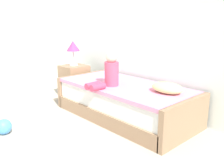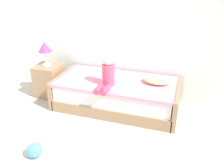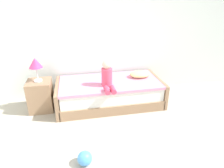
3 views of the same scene
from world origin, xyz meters
The scene contains 7 objects.
wall_rear centered at (0.00, 2.60, 1.45)m, with size 7.20×0.10×2.90m, color silver.
bed centered at (0.26, 2.00, 0.25)m, with size 2.11×1.00×0.50m.
nightstand centered at (-1.09, 2.03, 0.30)m, with size 0.44×0.44×0.60m, color #997556.
table_lamp centered at (-1.09, 2.03, 0.94)m, with size 0.24×0.24×0.45m.
child_figure centered at (0.17, 1.77, 0.70)m, with size 0.20×0.51×0.50m.
pillow centered at (0.92, 2.10, 0.56)m, with size 0.44×0.30×0.13m, color #F2E58C.
toy_ball centered at (-0.37, 0.46, 0.10)m, with size 0.20×0.20×0.20m, color #4C99E5.
Camera 2 is at (1.32, -1.53, 2.19)m, focal length 38.54 mm.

